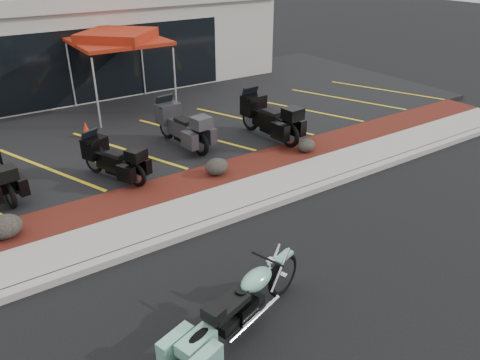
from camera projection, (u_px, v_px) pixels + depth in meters
ground at (232, 248)px, 9.30m from camera, size 90.00×90.00×0.00m
curb at (209, 225)px, 9.94m from camera, size 24.00×0.25×0.15m
sidewalk at (193, 211)px, 10.45m from camera, size 24.00×1.20×0.15m
mulch_bed at (170, 190)px, 11.34m from camera, size 24.00×1.20×0.16m
upper_lot at (96, 126)px, 15.34m from camera, size 26.00×9.60×0.15m
dealership_building at (39, 37)px, 19.12m from camera, size 18.00×8.16×4.00m
boulder_left at (5, 227)px, 9.28m from camera, size 0.68×0.57×0.48m
boulder_mid at (217, 167)px, 11.84m from camera, size 0.61×0.51×0.43m
boulder_right at (306, 145)px, 13.17m from camera, size 0.53×0.44×0.37m
hero_cruiser at (283, 269)px, 7.87m from camera, size 3.03×1.61×1.04m
touring_black_mid at (93, 151)px, 11.80m from camera, size 1.51×2.15×1.17m
touring_grey at (166, 117)px, 13.87m from camera, size 1.16×2.42×1.36m
touring_black_rear at (250, 109)px, 14.49m from camera, size 1.13×2.50×1.41m
traffic_cone at (86, 129)px, 14.18m from camera, size 0.37×0.37×0.48m
popup_canopy at (117, 39)px, 15.57m from camera, size 3.04×3.04×2.71m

